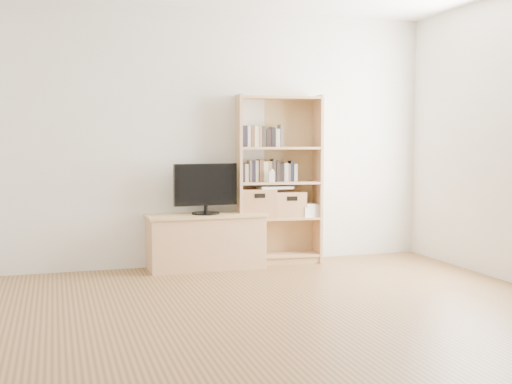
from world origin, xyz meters
name	(u,v)px	position (x,y,z in m)	size (l,w,h in m)	color
floor	(315,331)	(0.00, 0.00, 0.00)	(4.50, 5.00, 0.01)	brown
back_wall	(221,138)	(0.00, 2.50, 1.30)	(4.50, 0.02, 2.60)	beige
tv_stand	(206,242)	(-0.22, 2.29, 0.26)	(1.14, 0.43, 0.52)	tan
bookshelf	(279,180)	(0.57, 2.35, 0.87)	(0.87, 0.31, 1.74)	tan
television	(206,189)	(-0.22, 2.29, 0.80)	(0.64, 0.05, 0.50)	black
books_row_mid	(278,171)	(0.57, 2.36, 0.96)	(0.78, 0.15, 0.21)	black
books_row_upper	(260,137)	(0.38, 2.38, 1.32)	(0.40, 0.15, 0.21)	black
baby_monitor	(272,177)	(0.47, 2.26, 0.91)	(0.06, 0.04, 0.11)	white
basket_left	(257,203)	(0.34, 2.36, 0.63)	(0.36, 0.30, 0.30)	#B0784F
basket_right	(289,204)	(0.68, 2.33, 0.61)	(0.32, 0.26, 0.26)	#B0784F
laptop	(275,187)	(0.52, 2.33, 0.79)	(0.34, 0.24, 0.03)	white
magazine_stack	(307,211)	(0.87, 2.31, 0.54)	(0.17, 0.24, 0.11)	silver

